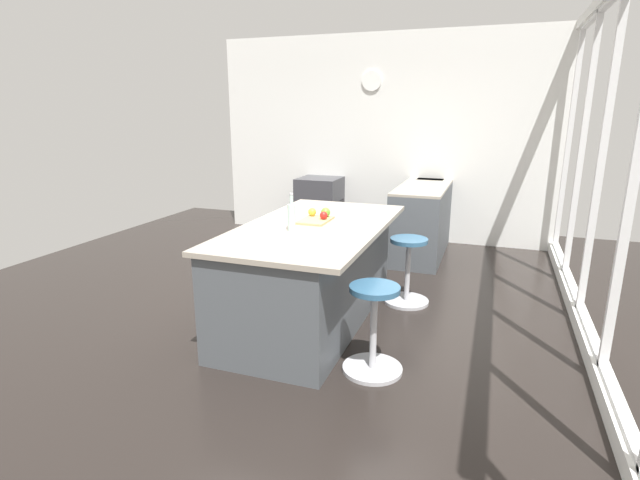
% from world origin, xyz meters
% --- Properties ---
extents(ground_plane, '(7.76, 7.76, 0.00)m').
position_xyz_m(ground_plane, '(0.00, 0.00, 0.00)').
color(ground_plane, black).
extents(window_panel_rear, '(5.97, 0.12, 2.89)m').
position_xyz_m(window_panel_rear, '(0.00, 2.44, 1.35)').
color(window_panel_rear, silver).
rests_on(window_panel_rear, ground_plane).
extents(interior_partition_left, '(0.15, 4.87, 2.89)m').
position_xyz_m(interior_partition_left, '(-2.98, -0.00, 1.45)').
color(interior_partition_left, silver).
rests_on(interior_partition_left, ground_plane).
extents(sink_cabinet, '(2.46, 0.60, 1.20)m').
position_xyz_m(sink_cabinet, '(-2.64, 0.76, 0.46)').
color(sink_cabinet, '#4C5156').
rests_on(sink_cabinet, ground_plane).
extents(oven_range, '(0.60, 0.61, 0.89)m').
position_xyz_m(oven_range, '(-2.63, -0.81, 0.44)').
color(oven_range, '#38383D').
rests_on(oven_range, ground_plane).
extents(kitchen_island, '(2.20, 1.16, 0.89)m').
position_xyz_m(kitchen_island, '(0.24, 0.13, 0.45)').
color(kitchen_island, '#4C5156').
rests_on(kitchen_island, ground_plane).
extents(stool_by_window, '(0.44, 0.44, 0.66)m').
position_xyz_m(stool_by_window, '(-0.46, 0.89, 0.31)').
color(stool_by_window, '#B7B7BC').
rests_on(stool_by_window, ground_plane).
extents(stool_middle, '(0.44, 0.44, 0.66)m').
position_xyz_m(stool_middle, '(0.94, 0.89, 0.31)').
color(stool_middle, '#B7B7BC').
rests_on(stool_middle, ground_plane).
extents(cutting_board, '(0.36, 0.24, 0.02)m').
position_xyz_m(cutting_board, '(0.12, 0.15, 0.90)').
color(cutting_board, tan).
rests_on(cutting_board, kitchen_island).
extents(apple_red, '(0.07, 0.07, 0.07)m').
position_xyz_m(apple_red, '(0.10, 0.21, 0.95)').
color(apple_red, red).
rests_on(apple_red, cutting_board).
extents(apple_green, '(0.09, 0.09, 0.09)m').
position_xyz_m(apple_green, '(-0.00, 0.20, 0.96)').
color(apple_green, '#609E2D').
rests_on(apple_green, cutting_board).
extents(apple_yellow, '(0.07, 0.07, 0.07)m').
position_xyz_m(apple_yellow, '(0.00, 0.07, 0.95)').
color(apple_yellow, gold).
rests_on(apple_yellow, cutting_board).
extents(water_bottle, '(0.06, 0.06, 0.31)m').
position_xyz_m(water_bottle, '(0.51, 0.08, 1.02)').
color(water_bottle, silver).
rests_on(water_bottle, kitchen_island).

